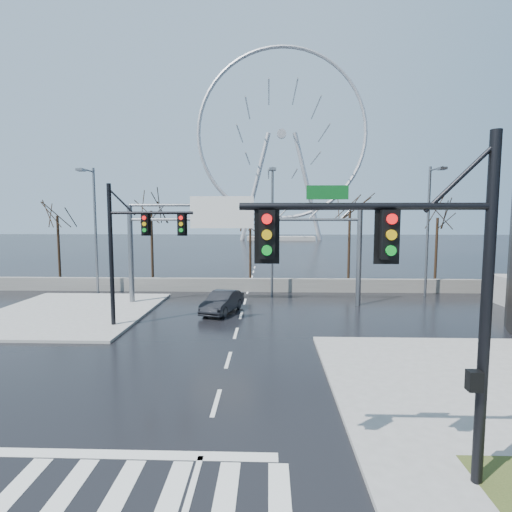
{
  "coord_description": "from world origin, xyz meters",
  "views": [
    {
      "loc": [
        1.74,
        -12.72,
        6.17
      ],
      "look_at": [
        1.03,
        9.48,
        4.0
      ],
      "focal_mm": 28.0,
      "sensor_mm": 36.0,
      "label": 1
    }
  ],
  "objects_px": {
    "signal_mast_far": "(131,241)",
    "car": "(222,302)",
    "signal_mast_near": "(425,277)",
    "ferris_wheel": "(282,141)",
    "sign_gantry": "(238,231)"
  },
  "relations": [
    {
      "from": "signal_mast_far",
      "to": "car",
      "type": "relative_size",
      "value": 1.9
    },
    {
      "from": "signal_mast_near",
      "to": "car",
      "type": "bearing_deg",
      "value": 111.03
    },
    {
      "from": "ferris_wheel",
      "to": "signal_mast_far",
      "type": "bearing_deg",
      "value": -97.2
    },
    {
      "from": "signal_mast_near",
      "to": "ferris_wheel",
      "type": "distance_m",
      "value": 101.29
    },
    {
      "from": "ferris_wheel",
      "to": "car",
      "type": "relative_size",
      "value": 12.1
    },
    {
      "from": "sign_gantry",
      "to": "ferris_wheel",
      "type": "distance_m",
      "value": 82.91
    },
    {
      "from": "signal_mast_far",
      "to": "sign_gantry",
      "type": "bearing_deg",
      "value": 47.53
    },
    {
      "from": "signal_mast_far",
      "to": "ferris_wheel",
      "type": "bearing_deg",
      "value": 82.8
    },
    {
      "from": "ferris_wheel",
      "to": "signal_mast_near",
      "type": "bearing_deg",
      "value": -89.92
    },
    {
      "from": "signal_mast_far",
      "to": "car",
      "type": "distance_m",
      "value": 7.19
    },
    {
      "from": "signal_mast_far",
      "to": "car",
      "type": "bearing_deg",
      "value": 38.47
    },
    {
      "from": "signal_mast_near",
      "to": "car",
      "type": "distance_m",
      "value": 18.33
    },
    {
      "from": "car",
      "to": "ferris_wheel",
      "type": "bearing_deg",
      "value": 102.11
    },
    {
      "from": "sign_gantry",
      "to": "ferris_wheel",
      "type": "xyz_separation_m",
      "value": [
        5.38,
        80.04,
        20.95
      ]
    },
    {
      "from": "signal_mast_near",
      "to": "sign_gantry",
      "type": "bearing_deg",
      "value": 106.19
    }
  ]
}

